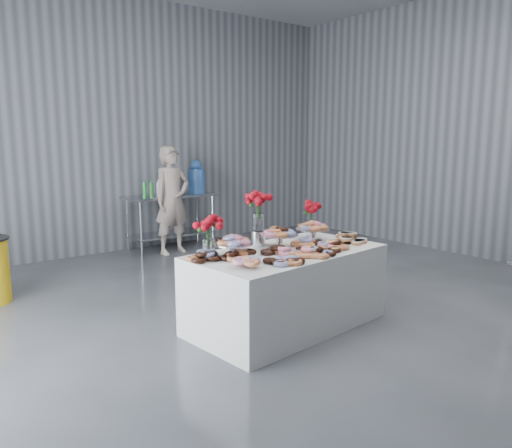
{
  "coord_description": "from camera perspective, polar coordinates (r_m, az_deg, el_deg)",
  "views": [
    {
      "loc": [
        -3.27,
        -3.16,
        1.82
      ],
      "look_at": [
        -0.19,
        0.82,
        0.94
      ],
      "focal_mm": 35.0,
      "sensor_mm": 36.0,
      "label": 1
    }
  ],
  "objects": [
    {
      "name": "cake_stand_right",
      "position": [
        5.26,
        6.53,
        -0.38
      ],
      "size": [
        0.36,
        0.36,
        0.17
      ],
      "color": "silver",
      "rests_on": "display_table"
    },
    {
      "name": "room_walls",
      "position": [
        4.48,
        5.43,
        20.35
      ],
      "size": [
        8.04,
        9.04,
        4.02
      ],
      "color": "slate",
      "rests_on": "ground"
    },
    {
      "name": "ground",
      "position": [
        4.9,
        7.88,
        -12.03
      ],
      "size": [
        9.0,
        9.0,
        0.0
      ],
      "primitive_type": "plane",
      "color": "#373A3F",
      "rests_on": "ground"
    },
    {
      "name": "water_jug",
      "position": [
        8.49,
        -6.82,
        5.26
      ],
      "size": [
        0.28,
        0.28,
        0.55
      ],
      "color": "#3C76CF",
      "rests_on": "prep_table"
    },
    {
      "name": "display_table",
      "position": [
        4.89,
        3.54,
        -7.35
      ],
      "size": [
        1.99,
        1.17,
        0.75
      ],
      "primitive_type": "cube",
      "rotation": [
        0.0,
        0.0,
        0.09
      ],
      "color": "white",
      "rests_on": "ground"
    },
    {
      "name": "cake_stand_left",
      "position": [
        4.49,
        -2.62,
        -2.08
      ],
      "size": [
        0.36,
        0.36,
        0.17
      ],
      "color": "silver",
      "rests_on": "display_table"
    },
    {
      "name": "cake_stand_mid",
      "position": [
        4.9,
        2.73,
        -1.09
      ],
      "size": [
        0.36,
        0.36,
        0.17
      ],
      "color": "silver",
      "rests_on": "display_table"
    },
    {
      "name": "prep_table",
      "position": [
        8.3,
        -9.71,
        1.4
      ],
      "size": [
        1.5,
        0.6,
        0.9
      ],
      "color": "silver",
      "rests_on": "ground"
    },
    {
      "name": "drink_bottles",
      "position": [
        8.02,
        -11.48,
        4.05
      ],
      "size": [
        0.54,
        0.08,
        0.27
      ],
      "primitive_type": null,
      "color": "#268C33",
      "rests_on": "prep_table"
    },
    {
      "name": "danish_pile",
      "position": [
        5.25,
        10.42,
        -1.45
      ],
      "size": [
        0.48,
        0.48,
        0.11
      ],
      "primitive_type": null,
      "color": "silver",
      "rests_on": "display_table"
    },
    {
      "name": "bouquet_left",
      "position": [
        4.42,
        -5.45,
        -0.26
      ],
      "size": [
        0.26,
        0.26,
        0.42
      ],
      "color": "white",
      "rests_on": "display_table"
    },
    {
      "name": "person",
      "position": [
        7.95,
        -9.55,
        2.71
      ],
      "size": [
        0.66,
        0.47,
        1.7
      ],
      "primitive_type": "imported",
      "rotation": [
        0.0,
        0.0,
        0.11
      ],
      "color": "#CC8C93",
      "rests_on": "ground"
    },
    {
      "name": "bouquet_center",
      "position": [
        4.93,
        0.27,
        1.81
      ],
      "size": [
        0.26,
        0.26,
        0.57
      ],
      "color": "silver",
      "rests_on": "display_table"
    },
    {
      "name": "bouquet_right",
      "position": [
        5.45,
        6.38,
        1.64
      ],
      "size": [
        0.26,
        0.26,
        0.42
      ],
      "color": "white",
      "rests_on": "display_table"
    },
    {
      "name": "donut_mounds",
      "position": [
        4.74,
        3.99,
        -2.64
      ],
      "size": [
        1.87,
        0.97,
        0.09
      ],
      "primitive_type": null,
      "rotation": [
        0.0,
        0.0,
        0.09
      ],
      "color": "#CD7D4B",
      "rests_on": "display_table"
    }
  ]
}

